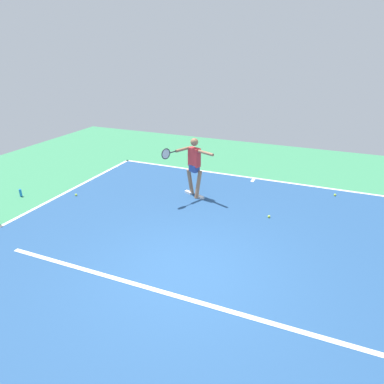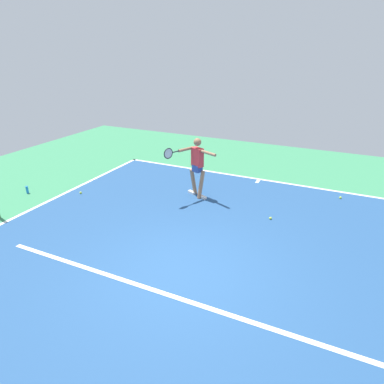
# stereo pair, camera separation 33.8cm
# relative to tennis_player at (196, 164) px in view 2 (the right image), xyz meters

# --- Properties ---
(ground_plane) EXTENTS (19.99, 19.99, 0.00)m
(ground_plane) POSITION_rel_tennis_player_xyz_m (-1.30, 3.39, -0.99)
(ground_plane) COLOR #388456
(court_surface) EXTENTS (9.94, 11.14, 0.00)m
(court_surface) POSITION_rel_tennis_player_xyz_m (-1.30, 3.39, -0.99)
(court_surface) COLOR navy
(court_surface) RESTS_ON ground_plane
(court_line_baseline_near) EXTENTS (9.94, 0.10, 0.01)m
(court_line_baseline_near) POSITION_rel_tennis_player_xyz_m (-1.30, -2.14, -0.98)
(court_line_baseline_near) COLOR white
(court_line_baseline_near) RESTS_ON ground_plane
(court_line_sideline_right) EXTENTS (0.10, 11.14, 0.01)m
(court_line_sideline_right) POSITION_rel_tennis_player_xyz_m (3.62, 3.39, -0.98)
(court_line_sideline_right) COLOR white
(court_line_sideline_right) RESTS_ON ground_plane
(court_line_service) EXTENTS (7.46, 0.10, 0.01)m
(court_line_service) POSITION_rel_tennis_player_xyz_m (-1.30, 4.10, -0.98)
(court_line_service) COLOR white
(court_line_service) RESTS_ON ground_plane
(court_line_centre_mark) EXTENTS (0.10, 0.30, 0.01)m
(court_line_centre_mark) POSITION_rel_tennis_player_xyz_m (-1.30, -1.94, -0.98)
(court_line_centre_mark) COLOR white
(court_line_centre_mark) RESTS_ON ground_plane
(tennis_player) EXTENTS (1.23, 1.09, 1.72)m
(tennis_player) POSITION_rel_tennis_player_xyz_m (0.00, 0.00, 0.00)
(tennis_player) COLOR #9E7051
(tennis_player) RESTS_ON ground_plane
(tennis_ball_by_sideline) EXTENTS (0.07, 0.07, 0.07)m
(tennis_ball_by_sideline) POSITION_rel_tennis_player_xyz_m (-3.80, -1.61, -0.95)
(tennis_ball_by_sideline) COLOR #C6E53D
(tennis_ball_by_sideline) RESTS_ON ground_plane
(tennis_ball_centre_court) EXTENTS (0.07, 0.07, 0.07)m
(tennis_ball_centre_court) POSITION_rel_tennis_player_xyz_m (3.17, 1.30, -0.95)
(tennis_ball_centre_court) COLOR #C6E53D
(tennis_ball_centre_court) RESTS_ON ground_plane
(tennis_ball_near_service_line) EXTENTS (0.07, 0.07, 0.07)m
(tennis_ball_near_service_line) POSITION_rel_tennis_player_xyz_m (-2.29, 0.51, -0.95)
(tennis_ball_near_service_line) COLOR #C6E53D
(tennis_ball_near_service_line) RESTS_ON ground_plane
(water_bottle) EXTENTS (0.07, 0.07, 0.22)m
(water_bottle) POSITION_rel_tennis_player_xyz_m (4.61, 1.95, -0.88)
(water_bottle) COLOR blue
(water_bottle) RESTS_ON ground_plane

